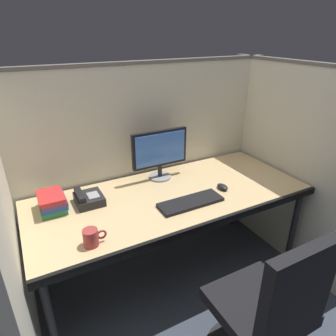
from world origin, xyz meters
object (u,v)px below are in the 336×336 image
(monitor_center, at_px, (160,151))
(coffee_mug, at_px, (91,237))
(office_chair, at_px, (263,327))
(desk, at_px, (172,202))
(keyboard_main, at_px, (191,202))
(computer_mouse, at_px, (222,187))
(book_stack, at_px, (52,202))
(desk_phone, at_px, (88,199))

(monitor_center, relative_size, coffee_mug, 3.41)
(coffee_mug, bearing_deg, office_chair, -40.17)
(desk, height_order, monitor_center, monitor_center)
(keyboard_main, bearing_deg, coffee_mug, -171.06)
(office_chair, bearing_deg, monitor_center, 96.66)
(desk, relative_size, monitor_center, 4.42)
(office_chair, distance_m, keyboard_main, 0.79)
(keyboard_main, height_order, computer_mouse, computer_mouse)
(desk, height_order, book_stack, book_stack)
(keyboard_main, relative_size, coffee_mug, 3.41)
(monitor_center, relative_size, desk_phone, 2.26)
(computer_mouse, xyz_separation_m, desk_phone, (-0.89, 0.25, 0.02))
(office_chair, xyz_separation_m, book_stack, (-0.82, 1.03, 0.43))
(computer_mouse, relative_size, book_stack, 0.43)
(keyboard_main, relative_size, computer_mouse, 4.48)
(desk, height_order, desk_phone, desk_phone)
(computer_mouse, distance_m, desk_phone, 0.92)
(office_chair, distance_m, desk_phone, 1.25)
(coffee_mug, bearing_deg, desk_phone, 77.87)
(keyboard_main, height_order, coffee_mug, coffee_mug)
(desk, relative_size, keyboard_main, 4.42)
(keyboard_main, distance_m, desk_phone, 0.66)
(desk, xyz_separation_m, computer_mouse, (0.36, -0.09, 0.07))
(book_stack, relative_size, coffee_mug, 1.77)
(desk, distance_m, keyboard_main, 0.17)
(keyboard_main, distance_m, coffee_mug, 0.68)
(office_chair, bearing_deg, computer_mouse, 74.81)
(monitor_center, bearing_deg, desk, -99.52)
(monitor_center, distance_m, desk_phone, 0.61)
(office_chair, relative_size, book_stack, 4.37)
(computer_mouse, xyz_separation_m, coffee_mug, (-0.98, -0.17, 0.03))
(office_chair, relative_size, monitor_center, 2.27)
(keyboard_main, xyz_separation_m, computer_mouse, (0.30, 0.06, 0.01))
(desk, bearing_deg, computer_mouse, -13.80)
(office_chair, height_order, book_stack, office_chair)
(desk_phone, bearing_deg, desk, -17.48)
(keyboard_main, bearing_deg, computer_mouse, 11.64)
(computer_mouse, bearing_deg, keyboard_main, -168.36)
(keyboard_main, relative_size, book_stack, 1.93)
(office_chair, distance_m, book_stack, 1.39)
(computer_mouse, relative_size, desk_phone, 0.51)
(book_stack, distance_m, coffee_mug, 0.46)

